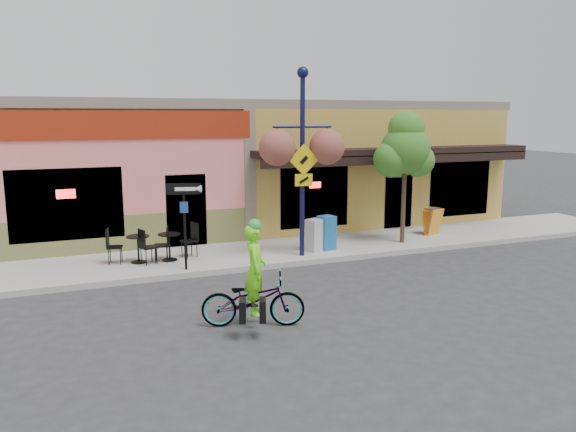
# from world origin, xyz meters

# --- Properties ---
(ground) EXTENTS (90.00, 90.00, 0.00)m
(ground) POSITION_xyz_m (0.00, 0.00, 0.00)
(ground) COLOR #2D2D30
(ground) RESTS_ON ground
(sidewalk) EXTENTS (24.00, 3.00, 0.15)m
(sidewalk) POSITION_xyz_m (0.00, 2.00, 0.07)
(sidewalk) COLOR #9E9B93
(sidewalk) RESTS_ON ground
(curb) EXTENTS (24.00, 0.12, 0.15)m
(curb) POSITION_xyz_m (0.00, 0.55, 0.07)
(curb) COLOR #A8A59E
(curb) RESTS_ON ground
(building) EXTENTS (18.20, 8.20, 4.50)m
(building) POSITION_xyz_m (0.00, 7.50, 2.25)
(building) COLOR #F07A77
(building) RESTS_ON ground
(bicycle) EXTENTS (2.10, 1.31, 1.04)m
(bicycle) POSITION_xyz_m (-3.14, -3.16, 0.52)
(bicycle) COLOR maroon
(bicycle) RESTS_ON ground
(cyclist_rider) EXTENTS (0.60, 0.74, 1.74)m
(cyclist_rider) POSITION_xyz_m (-3.09, -3.16, 0.87)
(cyclist_rider) COLOR #72F91A
(cyclist_rider) RESTS_ON ground
(lamp_post) EXTENTS (1.70, 0.82, 5.15)m
(lamp_post) POSITION_xyz_m (-0.28, 1.03, 2.72)
(lamp_post) COLOR #13133C
(lamp_post) RESTS_ON sidewalk
(one_way_sign) EXTENTS (0.86, 0.42, 2.21)m
(one_way_sign) POSITION_xyz_m (-3.60, 0.81, 1.25)
(one_way_sign) COLOR black
(one_way_sign) RESTS_ON sidewalk
(cafe_set_left) EXTENTS (1.72, 1.12, 0.95)m
(cafe_set_left) POSITION_xyz_m (-4.62, 1.95, 0.63)
(cafe_set_left) COLOR black
(cafe_set_left) RESTS_ON sidewalk
(cafe_set_right) EXTENTS (1.77, 1.24, 0.96)m
(cafe_set_right) POSITION_xyz_m (-3.81, 1.87, 0.63)
(cafe_set_right) COLOR black
(cafe_set_right) RESTS_ON sidewalk
(newspaper_box_blue) EXTENTS (0.52, 0.48, 0.99)m
(newspaper_box_blue) POSITION_xyz_m (0.67, 1.42, 0.65)
(newspaper_box_blue) COLOR #1C5EA8
(newspaper_box_blue) RESTS_ON sidewalk
(newspaper_box_grey) EXTENTS (0.54, 0.52, 0.93)m
(newspaper_box_grey) POSITION_xyz_m (0.27, 1.37, 0.61)
(newspaper_box_grey) COLOR #BABABA
(newspaper_box_grey) RESTS_ON sidewalk
(street_tree) EXTENTS (1.77, 1.77, 4.05)m
(street_tree) POSITION_xyz_m (3.24, 1.36, 2.17)
(street_tree) COLOR #3D7A26
(street_tree) RESTS_ON sidewalk
(sandwich_board) EXTENTS (0.60, 0.50, 0.88)m
(sandwich_board) POSITION_xyz_m (4.83, 1.83, 0.59)
(sandwich_board) COLOR orange
(sandwich_board) RESTS_ON sidewalk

